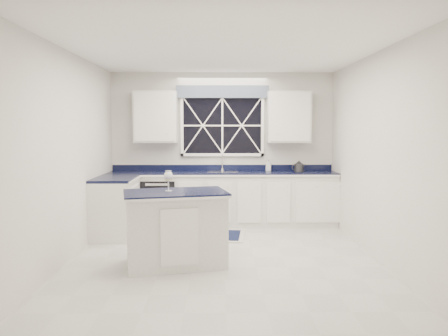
{
  "coord_description": "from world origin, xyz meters",
  "views": [
    {
      "loc": [
        -0.07,
        -5.67,
        1.72
      ],
      "look_at": [
        0.01,
        0.4,
        1.15
      ],
      "focal_mm": 35.0,
      "sensor_mm": 36.0,
      "label": 1
    }
  ],
  "objects_px": {
    "island": "(176,228)",
    "wine_glass": "(168,177)",
    "soap_bottle": "(269,165)",
    "faucet": "(222,162)",
    "dishwasher": "(160,202)",
    "kettle": "(299,166)"
  },
  "relations": [
    {
      "from": "faucet",
      "to": "soap_bottle",
      "type": "height_order",
      "value": "faucet"
    },
    {
      "from": "kettle",
      "to": "wine_glass",
      "type": "bearing_deg",
      "value": -150.94
    },
    {
      "from": "faucet",
      "to": "wine_glass",
      "type": "relative_size",
      "value": 1.18
    },
    {
      "from": "kettle",
      "to": "wine_glass",
      "type": "distance_m",
      "value": 3.07
    },
    {
      "from": "island",
      "to": "wine_glass",
      "type": "relative_size",
      "value": 5.4
    },
    {
      "from": "dishwasher",
      "to": "soap_bottle",
      "type": "height_order",
      "value": "soap_bottle"
    },
    {
      "from": "soap_bottle",
      "to": "faucet",
      "type": "bearing_deg",
      "value": -178.25
    },
    {
      "from": "faucet",
      "to": "wine_glass",
      "type": "bearing_deg",
      "value": -105.8
    },
    {
      "from": "island",
      "to": "dishwasher",
      "type": "bearing_deg",
      "value": 89.44
    },
    {
      "from": "dishwasher",
      "to": "kettle",
      "type": "relative_size",
      "value": 3.13
    },
    {
      "from": "island",
      "to": "wine_glass",
      "type": "bearing_deg",
      "value": 145.78
    },
    {
      "from": "kettle",
      "to": "soap_bottle",
      "type": "bearing_deg",
      "value": 142.25
    },
    {
      "from": "faucet",
      "to": "soap_bottle",
      "type": "distance_m",
      "value": 0.84
    },
    {
      "from": "faucet",
      "to": "soap_bottle",
      "type": "xyz_separation_m",
      "value": [
        0.84,
        0.03,
        -0.06
      ]
    },
    {
      "from": "faucet",
      "to": "soap_bottle",
      "type": "relative_size",
      "value": 1.54
    },
    {
      "from": "island",
      "to": "kettle",
      "type": "distance_m",
      "value": 3.09
    },
    {
      "from": "island",
      "to": "kettle",
      "type": "xyz_separation_m",
      "value": [
        1.95,
        2.33,
        0.56
      ]
    },
    {
      "from": "island",
      "to": "soap_bottle",
      "type": "height_order",
      "value": "soap_bottle"
    },
    {
      "from": "faucet",
      "to": "island",
      "type": "relative_size",
      "value": 0.22
    },
    {
      "from": "island",
      "to": "soap_bottle",
      "type": "xyz_separation_m",
      "value": [
        1.44,
        2.5,
        0.57
      ]
    },
    {
      "from": "soap_bottle",
      "to": "dishwasher",
      "type": "bearing_deg",
      "value": -173.52
    },
    {
      "from": "island",
      "to": "soap_bottle",
      "type": "relative_size",
      "value": 7.06
    }
  ]
}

